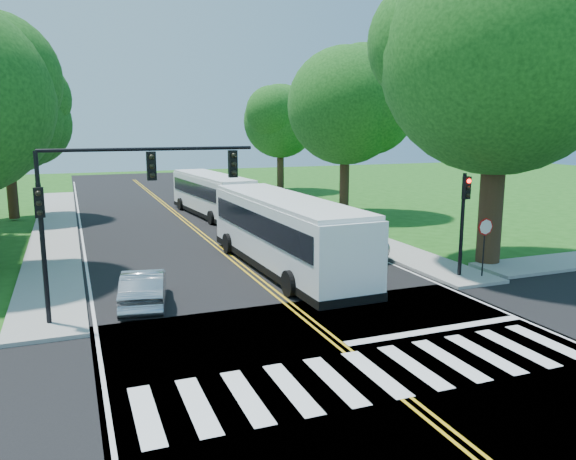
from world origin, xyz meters
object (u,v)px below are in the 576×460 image
signal_ne (464,211)px  suv (348,240)px  signal_nw (116,192)px  hatchback (144,288)px  bus_lead (284,232)px  bus_follow (212,194)px  dark_sedan (283,216)px

signal_ne → suv: (-2.36, 5.98, -2.22)m
signal_nw → hatchback: signal_nw is taller
bus_lead → bus_follow: bus_lead is taller
dark_sedan → suv: bearing=84.0°
signal_ne → dark_sedan: signal_ne is taller
signal_nw → bus_follow: (8.14, 20.56, -2.78)m
signal_ne → bus_follow: 21.42m
suv → bus_follow: bearing=-71.9°
bus_follow → signal_ne: bearing=100.7°
dark_sedan → hatchback: bearing=43.8°
bus_lead → suv: 4.65m
signal_nw → bus_follow: 22.29m
signal_ne → bus_lead: signal_ne is taller
hatchback → signal_ne: bearing=-174.1°
signal_ne → suv: signal_ne is taller
hatchback → suv: (10.86, 4.99, 0.03)m
bus_follow → hatchback: bearing=64.2°
bus_follow → dark_sedan: bearing=112.8°
suv → dark_sedan: suv is taller
signal_nw → suv: size_ratio=1.35×
signal_ne → bus_lead: size_ratio=0.34×
signal_ne → hatchback: bearing=175.7°
bus_lead → signal_nw: bearing=27.5°
bus_lead → bus_follow: bearing=-93.8°
hatchback → bus_follow: bearing=-100.3°
bus_follow → bus_lead: bearing=82.5°
signal_nw → bus_lead: (7.53, 4.20, -2.61)m
signal_nw → hatchback: bearing=50.2°
signal_nw → dark_sedan: signal_nw is taller
dark_sedan → signal_ne: bearing=92.3°
signal_nw → bus_follow: signal_nw is taller
signal_nw → signal_ne: (14.06, 0.01, -1.41)m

